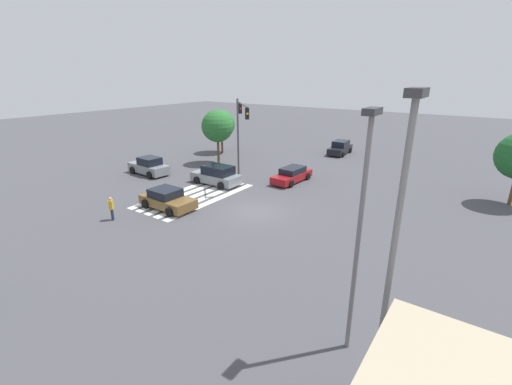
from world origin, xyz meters
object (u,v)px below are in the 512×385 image
car_0 (217,175)px  car_4 (340,148)px  street_light_pole_b (394,244)px  pedestrian (111,207)px  street_light_pole_a (361,219)px  car_1 (167,199)px  traffic_signal_mast (240,124)px  tree_corner_b (217,126)px  car_2 (292,175)px  car_3 (149,166)px  tree_corner_a (221,124)px

car_0 → car_4: car_0 is taller
street_light_pole_b → car_0: bearing=-127.2°
pedestrian → street_light_pole_a: 17.46m
car_1 → traffic_signal_mast: bearing=90.6°
traffic_signal_mast → car_1: (8.67, -0.06, -4.39)m
car_4 → street_light_pole_b: 34.33m
tree_corner_b → car_2: bearing=82.4°
car_0 → car_3: bearing=10.6°
traffic_signal_mast → tree_corner_b: (-3.43, -5.69, -1.06)m
car_1 → street_light_pole_a: (5.40, 15.56, 4.29)m
car_4 → tree_corner_b: size_ratio=0.79×
tree_corner_b → pedestrian: bearing=15.4°
car_1 → tree_corner_a: 18.84m
traffic_signal_mast → car_4: 16.31m
traffic_signal_mast → car_3: traffic_signal_mast is taller
traffic_signal_mast → car_1: traffic_signal_mast is taller
traffic_signal_mast → car_3: bearing=-111.2°
car_2 → street_light_pole_b: (17.96, 12.77, 4.65)m
traffic_signal_mast → car_2: (-2.12, 4.14, -4.43)m
car_1 → car_2: (-10.79, 4.20, -0.04)m
car_0 → street_light_pole_b: 22.86m
car_0 → car_1: size_ratio=1.05×
car_2 → street_light_pole_b: 22.53m
car_2 → car_4: 13.27m
car_2 → car_4: size_ratio=1.03×
car_0 → pedestrian: 9.96m
street_light_pole_a → tree_corner_a: bearing=-131.9°
car_2 → street_light_pole_a: (16.19, 11.36, 4.33)m
car_2 → tree_corner_b: (-1.31, -9.84, 3.37)m
pedestrian → street_light_pole_a: (1.83, 16.88, 4.07)m
pedestrian → tree_corner_a: bearing=67.1°
traffic_signal_mast → pedestrian: traffic_signal_mast is taller
car_4 → street_light_pole_b: size_ratio=0.50×
car_3 → car_0: bearing=-166.3°
street_light_pole_a → street_light_pole_b: size_ratio=0.93×
street_light_pole_b → tree_corner_a: street_light_pole_b is taller
car_2 → tree_corner_b: 10.48m
car_1 → street_light_pole_b: size_ratio=0.48×
car_0 → car_3: size_ratio=0.99×
car_1 → car_3: (-4.98, -8.30, 0.10)m
car_3 → car_4: (-19.06, 11.71, -0.03)m
street_light_pole_a → car_2: bearing=-144.9°
car_2 → street_light_pole_b: size_ratio=0.52×
car_0 → tree_corner_b: tree_corner_b is taller
pedestrian → tree_corner_b: bearing=62.0°
car_2 → car_3: (5.81, -12.51, 0.14)m
traffic_signal_mast → tree_corner_b: 6.73m
car_1 → pedestrian: bearing=-109.2°
car_3 → tree_corner_a: (-11.44, -0.49, 2.72)m
car_0 → car_1: car_0 is taller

